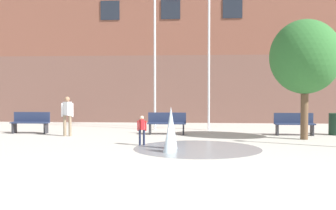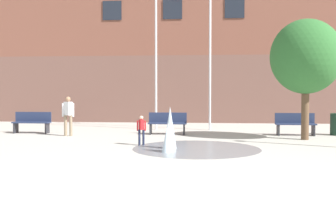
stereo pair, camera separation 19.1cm
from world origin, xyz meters
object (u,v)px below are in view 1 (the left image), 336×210
object	(u,v)px
park_bench_far_right	(294,124)
adult_watching	(67,113)
park_bench_under_right_flagpole	(167,123)
park_bench_center	(31,122)
trash_can	(336,124)
child_with_pink_shirt	(142,128)
flagpole_right	(210,31)
flagpole_left	(155,32)
street_tree_near_building	(305,57)

from	to	relation	value
park_bench_far_right	adult_watching	size ratio (longest dim) A/B	1.01
park_bench_under_right_flagpole	park_bench_center	bearing A→B (deg)	-179.86
park_bench_center	trash_can	xyz separation A→B (m)	(12.85, 0.29, -0.03)
child_with_pink_shirt	adult_watching	distance (m)	4.20
park_bench_center	flagpole_right	xyz separation A→B (m)	(7.70, 2.02, 4.10)
child_with_pink_shirt	adult_watching	size ratio (longest dim) A/B	0.62
flagpole_right	trash_can	xyz separation A→B (m)	(5.15, -1.73, -4.13)
adult_watching	flagpole_left	bearing A→B (deg)	-100.75
adult_watching	flagpole_left	xyz separation A→B (m)	(3.25, 2.95, 3.65)
child_with_pink_shirt	park_bench_center	bearing A→B (deg)	-150.32
trash_can	street_tree_near_building	world-z (taller)	street_tree_near_building
flagpole_right	child_with_pink_shirt	bearing A→B (deg)	-113.87
park_bench_far_right	trash_can	distance (m)	1.75
trash_can	street_tree_near_building	size ratio (longest dim) A/B	0.20
flagpole_right	trash_can	distance (m)	6.82
park_bench_far_right	street_tree_near_building	xyz separation A→B (m)	(0.02, -1.44, 2.59)
child_with_pink_shirt	street_tree_near_building	xyz separation A→B (m)	(5.83, 2.04, 2.49)
flagpole_left	park_bench_under_right_flagpole	bearing A→B (deg)	-70.98
park_bench_under_right_flagpole	park_bench_far_right	xyz separation A→B (m)	(5.24, 0.07, 0.00)
park_bench_center	park_bench_far_right	bearing A→B (deg)	0.42
park_bench_center	adult_watching	size ratio (longest dim) A/B	1.01
park_bench_far_right	trash_can	bearing A→B (deg)	6.89
park_bench_far_right	flagpole_right	distance (m)	5.68
park_bench_center	child_with_pink_shirt	xyz separation A→B (m)	(5.30, -3.40, 0.10)
adult_watching	street_tree_near_building	world-z (taller)	street_tree_near_building
flagpole_right	street_tree_near_building	distance (m)	5.05
park_bench_center	adult_watching	world-z (taller)	adult_watching
park_bench_under_right_flagpole	trash_can	distance (m)	6.98
flagpole_right	park_bench_under_right_flagpole	bearing A→B (deg)	-132.34
flagpole_right	park_bench_center	bearing A→B (deg)	-165.28
flagpole_right	trash_can	bearing A→B (deg)	-18.60
adult_watching	flagpole_right	world-z (taller)	flagpole_right
park_bench_far_right	trash_can	world-z (taller)	park_bench_far_right
child_with_pink_shirt	trash_can	xyz separation A→B (m)	(7.55, 3.69, -0.13)
adult_watching	trash_can	world-z (taller)	adult_watching
park_bench_center	adult_watching	xyz separation A→B (m)	(1.93, -0.93, 0.45)
park_bench_center	child_with_pink_shirt	distance (m)	6.30
park_bench_far_right	adult_watching	distance (m)	9.26
flagpole_left	street_tree_near_building	distance (m)	7.02
park_bench_far_right	trash_can	size ratio (longest dim) A/B	1.78
park_bench_far_right	street_tree_near_building	distance (m)	2.97
flagpole_left	flagpole_right	size ratio (longest dim) A/B	1.00
flagpole_right	street_tree_near_building	bearing A→B (deg)	-44.60
trash_can	flagpole_right	bearing A→B (deg)	161.40
park_bench_far_right	child_with_pink_shirt	size ratio (longest dim) A/B	1.62
adult_watching	park_bench_under_right_flagpole	bearing A→B (deg)	-129.54
child_with_pink_shirt	trash_can	size ratio (longest dim) A/B	1.10
flagpole_left	trash_can	distance (m)	8.89
adult_watching	street_tree_near_building	distance (m)	9.46
park_bench_far_right	child_with_pink_shirt	world-z (taller)	child_with_pink_shirt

